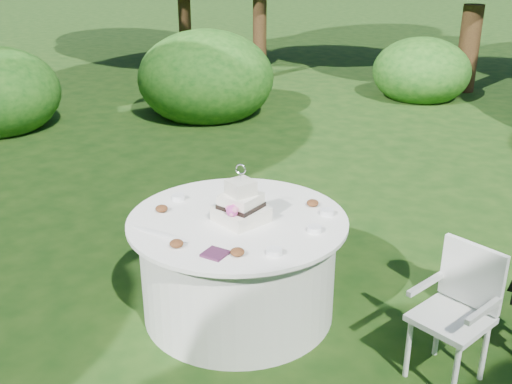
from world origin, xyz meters
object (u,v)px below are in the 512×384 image
cake (241,206)px  chair (459,304)px  table (238,265)px  napkins (215,254)px

cake → chair: size_ratio=0.48×
chair → cake: bearing=-175.9°
cake → chair: 1.54m
cake → chair: (1.50, 0.11, -0.37)m
table → chair: size_ratio=1.76×
napkins → chair: size_ratio=0.16×
cake → table: bearing=146.8°
table → napkins: bearing=-73.0°
napkins → cake: size_ratio=0.33×
napkins → cake: 0.53m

